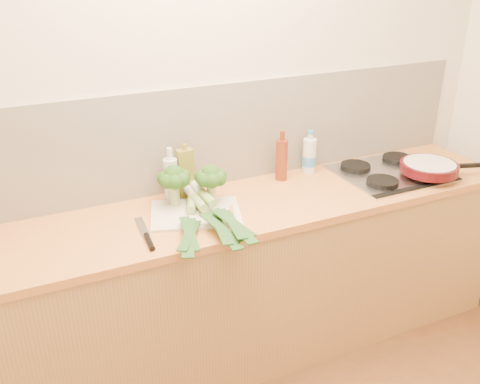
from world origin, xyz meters
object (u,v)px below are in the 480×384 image
at_px(gas_hob, 391,172).
at_px(chefs_knife, 147,238).
at_px(chopping_board, 196,213).
at_px(skillet, 430,167).

relative_size(gas_hob, chefs_knife, 1.76).
bearing_deg(chefs_knife, chopping_board, 30.30).
relative_size(chopping_board, chefs_knife, 1.28).
distance_m(chefs_knife, skillet, 1.60).
distance_m(gas_hob, chopping_board, 1.17).
bearing_deg(gas_hob, chefs_knife, -174.43).
distance_m(chopping_board, skillet, 1.33).
height_order(gas_hob, skillet, skillet).
xyz_separation_m(gas_hob, skillet, (0.15, -0.13, 0.05)).
xyz_separation_m(chopping_board, skillet, (1.32, -0.13, 0.06)).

